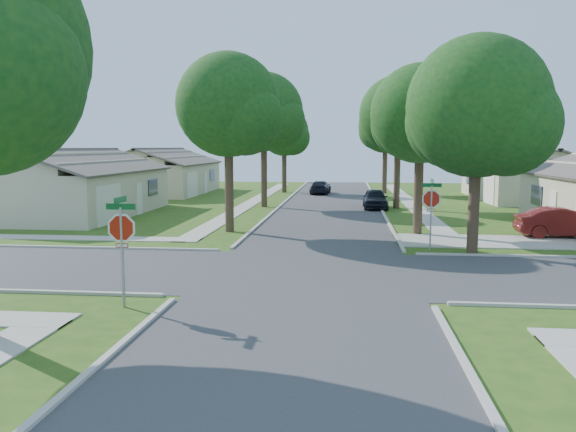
# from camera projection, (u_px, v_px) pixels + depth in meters

# --- Properties ---
(ground) EXTENTS (100.00, 100.00, 0.00)m
(ground) POSITION_uv_depth(u_px,v_px,m) (310.00, 272.00, 19.24)
(ground) COLOR #274D15
(ground) RESTS_ON ground
(road_ns) EXTENTS (7.00, 100.00, 0.02)m
(road_ns) POSITION_uv_depth(u_px,v_px,m) (310.00, 272.00, 19.24)
(road_ns) COLOR #333335
(road_ns) RESTS_ON ground
(sidewalk_ne) EXTENTS (1.20, 40.00, 0.04)m
(sidewalk_ne) POSITION_uv_depth(u_px,v_px,m) (409.00, 201.00, 44.27)
(sidewalk_ne) COLOR #9E9B91
(sidewalk_ne) RESTS_ON ground
(sidewalk_nw) EXTENTS (1.20, 40.00, 0.04)m
(sidewalk_nw) POSITION_uv_depth(u_px,v_px,m) (256.00, 200.00, 45.53)
(sidewalk_nw) COLOR #9E9B91
(sidewalk_nw) RESTS_ON ground
(driveway) EXTENTS (8.80, 3.60, 0.05)m
(driveway) POSITION_uv_depth(u_px,v_px,m) (494.00, 241.00, 25.42)
(driveway) COLOR #9E9B91
(driveway) RESTS_ON ground
(stop_sign_sw) EXTENTS (1.05, 0.80, 2.98)m
(stop_sign_sw) POSITION_uv_depth(u_px,v_px,m) (122.00, 232.00, 14.84)
(stop_sign_sw) COLOR gray
(stop_sign_sw) RESTS_ON ground
(stop_sign_ne) EXTENTS (1.05, 0.80, 2.98)m
(stop_sign_ne) POSITION_uv_depth(u_px,v_px,m) (431.00, 202.00, 23.14)
(stop_sign_ne) COLOR gray
(stop_sign_ne) RESTS_ON ground
(tree_e_near) EXTENTS (4.97, 4.80, 8.28)m
(tree_e_near) POSITION_uv_depth(u_px,v_px,m) (421.00, 118.00, 26.95)
(tree_e_near) COLOR #38281C
(tree_e_near) RESTS_ON ground
(tree_e_mid) EXTENTS (5.59, 5.40, 9.21)m
(tree_e_mid) POSITION_uv_depth(u_px,v_px,m) (399.00, 118.00, 38.72)
(tree_e_mid) COLOR #38281C
(tree_e_mid) RESTS_ON ground
(tree_e_far) EXTENTS (5.17, 5.00, 8.72)m
(tree_e_far) POSITION_uv_depth(u_px,v_px,m) (386.00, 128.00, 51.58)
(tree_e_far) COLOR #38281C
(tree_e_far) RESTS_ON ground
(tree_w_near) EXTENTS (5.38, 5.20, 8.97)m
(tree_w_near) POSITION_uv_depth(u_px,v_px,m) (229.00, 110.00, 27.86)
(tree_w_near) COLOR #38281C
(tree_w_near) RESTS_ON ground
(tree_w_mid) EXTENTS (5.80, 5.60, 9.56)m
(tree_w_mid) POSITION_uv_depth(u_px,v_px,m) (265.00, 116.00, 39.66)
(tree_w_mid) COLOR #38281C
(tree_w_mid) RESTS_ON ground
(tree_w_far) EXTENTS (4.76, 4.60, 8.04)m
(tree_w_far) POSITION_uv_depth(u_px,v_px,m) (285.00, 134.00, 52.62)
(tree_w_far) COLOR #38281C
(tree_w_far) RESTS_ON ground
(tree_ne_corner) EXTENTS (5.80, 5.60, 8.66)m
(tree_ne_corner) POSITION_uv_depth(u_px,v_px,m) (479.00, 113.00, 22.05)
(tree_ne_corner) COLOR #38281C
(tree_ne_corner) RESTS_ON ground
(house_ne_far) EXTENTS (8.42, 13.60, 4.23)m
(house_ne_far) POSITION_uv_depth(u_px,v_px,m) (528.00, 181.00, 46.01)
(house_ne_far) COLOR #B8AB91
(house_ne_far) RESTS_ON ground
(house_nw_near) EXTENTS (8.42, 13.60, 4.23)m
(house_nw_near) POSITION_uv_depth(u_px,v_px,m) (74.00, 191.00, 35.52)
(house_nw_near) COLOR #B8AB91
(house_nw_near) RESTS_ON ground
(house_nw_far) EXTENTS (8.42, 13.60, 4.23)m
(house_nw_far) POSITION_uv_depth(u_px,v_px,m) (162.00, 177.00, 52.30)
(house_nw_far) COLOR #B8AB91
(house_nw_far) RESTS_ON ground
(car_driveway) EXTENTS (4.39, 1.65, 1.43)m
(car_driveway) POSITION_uv_depth(u_px,v_px,m) (564.00, 223.00, 26.54)
(car_driveway) COLOR #5E1513
(car_driveway) RESTS_ON ground
(car_curb_east) EXTENTS (1.67, 4.11, 1.40)m
(car_curb_east) POSITION_uv_depth(u_px,v_px,m) (375.00, 199.00, 39.25)
(car_curb_east) COLOR black
(car_curb_east) RESTS_ON ground
(car_curb_west) EXTENTS (1.92, 4.25, 1.21)m
(car_curb_west) POSITION_uv_depth(u_px,v_px,m) (320.00, 187.00, 51.56)
(car_curb_west) COLOR black
(car_curb_west) RESTS_ON ground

